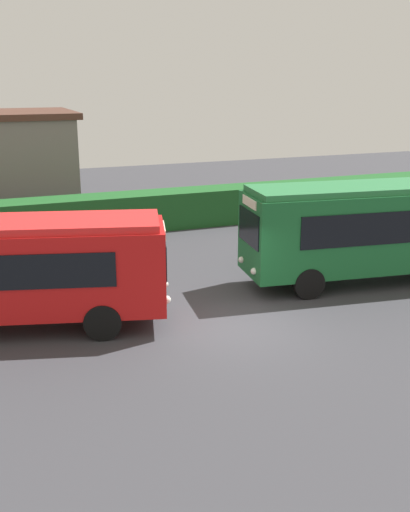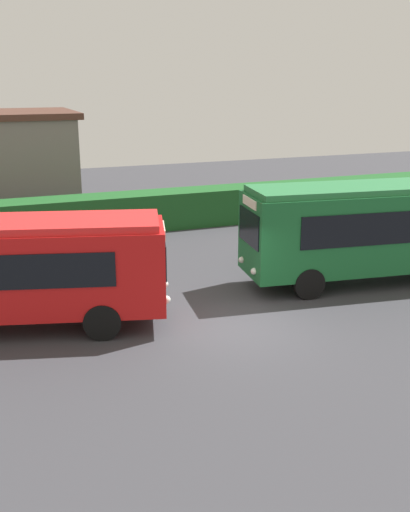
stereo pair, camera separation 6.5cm
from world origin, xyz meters
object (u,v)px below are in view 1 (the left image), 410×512
object	(u,v)px
person_center	(144,266)
traffic_cone	(94,251)
bus_green	(372,227)
person_right	(281,238)

from	to	relation	value
person_center	traffic_cone	xyz separation A→B (m)	(-0.64, 4.77, -0.71)
bus_green	traffic_cone	world-z (taller)	bus_green
bus_green	traffic_cone	bearing A→B (deg)	-29.87
person_center	person_right	world-z (taller)	person_center
person_right	traffic_cone	world-z (taller)	person_right
bus_green	person_center	size ratio (longest dim) A/B	4.68
person_center	person_right	xyz separation A→B (m)	(5.77, 1.73, -0.06)
traffic_cone	bus_green	bearing A→B (deg)	-37.02
bus_green	person_right	bearing A→B (deg)	-53.73
person_right	bus_green	bearing A→B (deg)	-128.79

